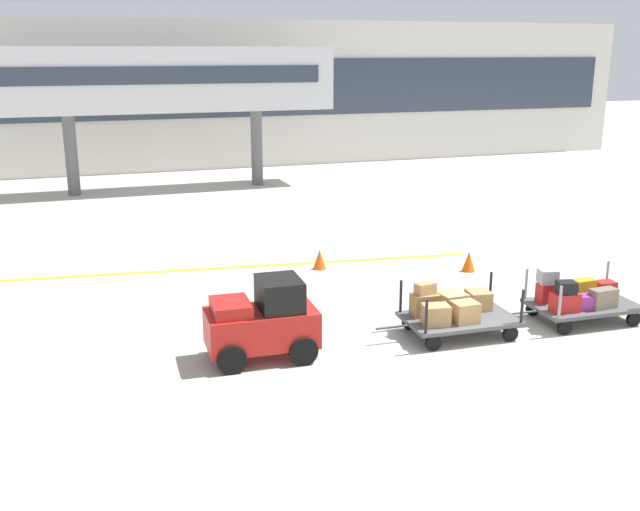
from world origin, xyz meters
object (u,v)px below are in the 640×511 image
object	(u,v)px
baggage_cart_lead	(453,311)
baggage_cart_middle	(578,298)
safety_cone_near	(469,261)
baggage_tug	(263,321)
safety_cone_far	(320,259)

from	to	relation	value
baggage_cart_lead	baggage_cart_middle	distance (m)	2.97
baggage_cart_lead	safety_cone_near	distance (m)	4.75
baggage_tug	safety_cone_far	bearing A→B (deg)	61.12
baggage_cart_middle	safety_cone_far	world-z (taller)	baggage_cart_middle
baggage_cart_middle	safety_cone_near	world-z (taller)	baggage_cart_middle
baggage_cart_lead	safety_cone_near	xyz separation A→B (m)	(2.64, 3.95, -0.25)
baggage_cart_middle	safety_cone_near	xyz separation A→B (m)	(-0.33, 4.13, -0.26)
baggage_tug	baggage_cart_middle	size ratio (longest dim) A/B	0.71
baggage_tug	safety_cone_near	bearing A→B (deg)	30.00
safety_cone_near	safety_cone_far	bearing A→B (deg)	158.34
baggage_tug	baggage_cart_middle	distance (m)	7.03
baggage_cart_lead	baggage_cart_middle	bearing A→B (deg)	-3.58
baggage_cart_middle	safety_cone_far	bearing A→B (deg)	125.94
safety_cone_far	safety_cone_near	bearing A→B (deg)	-21.66
baggage_cart_lead	safety_cone_far	size ratio (longest dim) A/B	5.50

